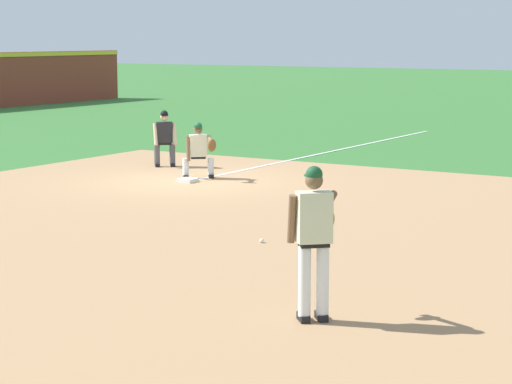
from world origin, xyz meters
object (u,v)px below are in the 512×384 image
object	(u,v)px
pitcher	(314,233)
umpire	(165,136)
baseball	(262,241)
first_base_bag	(188,180)
first_baseman	(199,148)

from	to	relation	value
pitcher	umpire	world-z (taller)	pitcher
baseball	pitcher	distance (m)	4.67
baseball	pitcher	xyz separation A→B (m)	(-3.54, -2.87, 1.02)
first_base_bag	first_baseman	size ratio (longest dim) A/B	0.28
pitcher	first_baseman	bearing A→B (deg)	41.14
pitcher	umpire	xyz separation A→B (m)	(10.51, 10.03, -0.27)
pitcher	umpire	size ratio (longest dim) A/B	1.27
baseball	umpire	size ratio (longest dim) A/B	0.05
umpire	first_base_bag	bearing A→B (deg)	-132.85
first_base_bag	baseball	world-z (taller)	first_base_bag
first_base_bag	pitcher	world-z (taller)	pitcher
umpire	pitcher	bearing A→B (deg)	-136.33
first_base_bag	umpire	distance (m)	3.01
first_baseman	umpire	size ratio (longest dim) A/B	0.92
first_baseman	umpire	world-z (taller)	umpire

